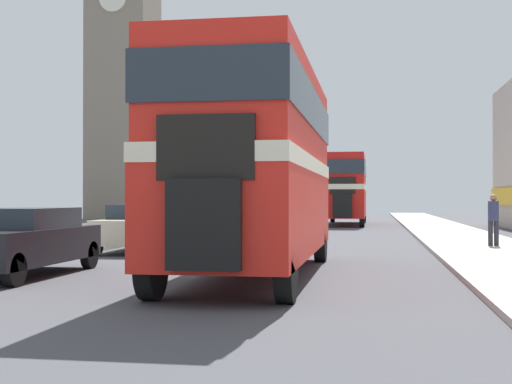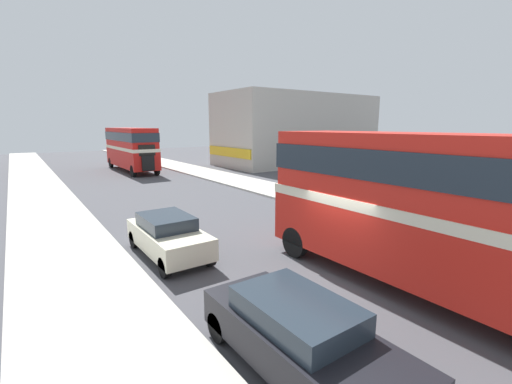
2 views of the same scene
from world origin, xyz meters
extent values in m
plane|color=#47474C|center=(0.00, 0.00, 0.00)|extent=(120.00, 120.00, 0.00)
cube|color=#B7B2A8|center=(6.75, 0.00, 0.06)|extent=(3.50, 120.00, 0.12)
cube|color=#B7B2A8|center=(-6.75, 0.00, 0.06)|extent=(3.50, 120.00, 0.12)
cube|color=red|center=(0.85, -1.66, 1.34)|extent=(2.46, 9.17, 1.67)
cube|color=beige|center=(0.85, -1.66, 2.33)|extent=(2.49, 9.22, 0.30)
cube|color=red|center=(0.85, -1.66, 3.39)|extent=(2.41, 8.99, 1.83)
cube|color=#232D38|center=(0.85, -1.66, 3.48)|extent=(2.49, 9.08, 0.82)
cylinder|color=black|center=(-0.24, 1.97, 0.53)|extent=(0.28, 1.06, 1.06)
cylinder|color=black|center=(1.94, 1.97, 0.53)|extent=(0.28, 1.06, 1.06)
cube|color=red|center=(1.60, 28.43, 1.33)|extent=(2.40, 10.13, 1.64)
cube|color=beige|center=(1.60, 28.43, 2.30)|extent=(2.42, 10.18, 0.30)
cube|color=red|center=(1.60, 28.43, 3.34)|extent=(2.35, 9.92, 1.79)
cube|color=#232D38|center=(1.60, 28.43, 3.43)|extent=(2.42, 10.02, 0.81)
cube|color=black|center=(1.60, 23.26, 1.24)|extent=(1.08, 0.20, 1.32)
cube|color=black|center=(1.60, 23.41, 2.36)|extent=(1.44, 0.12, 0.96)
cylinder|color=black|center=(0.54, 24.21, 0.53)|extent=(0.28, 1.06, 1.06)
cylinder|color=black|center=(2.66, 24.21, 0.53)|extent=(0.28, 1.06, 1.06)
cylinder|color=black|center=(0.54, 32.54, 0.53)|extent=(0.28, 1.06, 1.06)
cylinder|color=black|center=(2.66, 32.54, 0.53)|extent=(0.28, 1.06, 1.06)
cube|color=black|center=(-3.99, -2.44, 0.65)|extent=(1.69, 4.44, 0.72)
cube|color=#232D38|center=(-3.99, -2.26, 1.22)|extent=(1.48, 2.31, 0.43)
cylinder|color=black|center=(-4.74, -0.66, 0.32)|extent=(0.20, 0.64, 0.64)
cylinder|color=black|center=(-3.25, -0.66, 0.32)|extent=(0.20, 0.64, 0.64)
cube|color=beige|center=(-3.80, 4.55, 0.65)|extent=(1.71, 4.05, 0.72)
cube|color=#232D38|center=(-3.80, 4.72, 1.23)|extent=(1.50, 2.11, 0.43)
cylinder|color=black|center=(-4.55, 2.98, 0.32)|extent=(0.20, 0.64, 0.64)
cylinder|color=black|center=(-3.05, 2.98, 0.32)|extent=(0.20, 0.64, 0.64)
cylinder|color=black|center=(-4.55, 6.13, 0.32)|extent=(0.20, 0.64, 0.64)
cylinder|color=black|center=(-3.05, 6.13, 0.32)|extent=(0.20, 0.64, 0.64)
cylinder|color=#282833|center=(6.99, 7.29, 0.52)|extent=(0.15, 0.15, 0.80)
cylinder|color=#282833|center=(7.18, 7.29, 0.52)|extent=(0.15, 0.15, 0.80)
cylinder|color=navy|center=(7.08, 7.29, 1.23)|extent=(0.33, 0.33, 0.63)
sphere|color=#9E7051|center=(7.08, 7.29, 1.66)|extent=(0.22, 0.22, 0.22)
cube|color=#B2ADA3|center=(19.98, 24.40, 3.99)|extent=(18.97, 8.67, 7.98)
cube|color=gold|center=(10.43, 24.40, 1.75)|extent=(0.12, 8.24, 0.96)
camera|label=1|loc=(3.28, -16.42, 1.64)|focal=50.00mm
camera|label=2|loc=(-7.86, -6.47, 4.51)|focal=24.00mm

